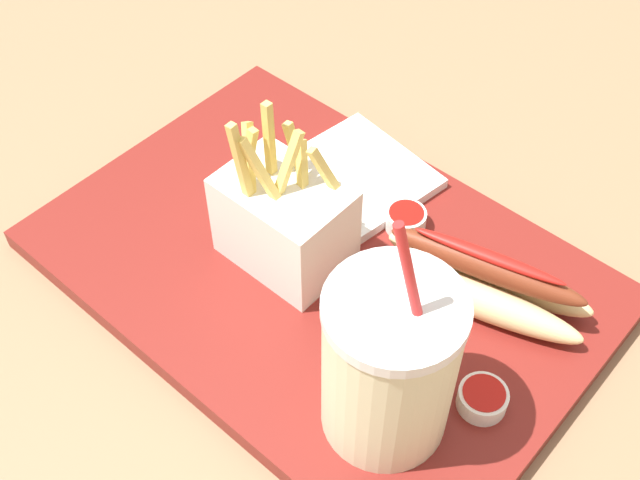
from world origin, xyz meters
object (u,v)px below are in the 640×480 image
object	(u,v)px
fries_basket	(284,220)
napkin_stack	(355,177)
soda_cup	(389,365)
ketchup_cup_2	(406,219)
hot_dog_1	(482,281)
ketchup_cup_1	(282,172)
ketchup_cup_3	(483,398)

from	to	relation	value
fries_basket	napkin_stack	size ratio (longest dim) A/B	1.22
napkin_stack	soda_cup	bearing A→B (deg)	-45.28
ketchup_cup_2	napkin_stack	bearing A→B (deg)	168.16
hot_dog_1	napkin_stack	xyz separation A→B (m)	(-0.17, 0.04, -0.02)
soda_cup	fries_basket	bearing A→B (deg)	157.56
ketchup_cup_1	ketchup_cup_3	xyz separation A→B (m)	(0.29, -0.08, 0.00)
hot_dog_1	ketchup_cup_1	size ratio (longest dim) A/B	5.57
hot_dog_1	ketchup_cup_3	distance (m)	0.11
fries_basket	ketchup_cup_3	distance (m)	0.22
fries_basket	ketchup_cup_2	world-z (taller)	fries_basket
hot_dog_1	ketchup_cup_2	distance (m)	0.10
hot_dog_1	ketchup_cup_1	xyz separation A→B (m)	(-0.23, -0.01, -0.01)
soda_cup	napkin_stack	distance (m)	0.27
hot_dog_1	napkin_stack	size ratio (longest dim) A/B	1.50
hot_dog_1	napkin_stack	bearing A→B (deg)	167.30
ketchup_cup_2	hot_dog_1	bearing A→B (deg)	-13.35
napkin_stack	ketchup_cup_2	bearing A→B (deg)	-11.84
fries_basket	ketchup_cup_2	xyz separation A→B (m)	(0.06, 0.10, -0.04)
ketchup_cup_1	ketchup_cup_2	bearing A→B (deg)	13.02
soda_cup	fries_basket	xyz separation A→B (m)	(-0.17, 0.07, -0.03)
soda_cup	ketchup_cup_2	distance (m)	0.21
soda_cup	fries_basket	distance (m)	0.18
ketchup_cup_1	napkin_stack	bearing A→B (deg)	39.53
napkin_stack	fries_basket	bearing A→B (deg)	-83.07
fries_basket	ketchup_cup_2	size ratio (longest dim) A/B	4.18
ketchup_cup_2	napkin_stack	distance (m)	0.08
fries_basket	hot_dog_1	distance (m)	0.18
soda_cup	ketchup_cup_1	world-z (taller)	soda_cup
fries_basket	ketchup_cup_3	bearing A→B (deg)	-2.86
hot_dog_1	ketchup_cup_1	bearing A→B (deg)	-178.38
soda_cup	napkin_stack	bearing A→B (deg)	134.72
fries_basket	hot_dog_1	world-z (taller)	fries_basket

